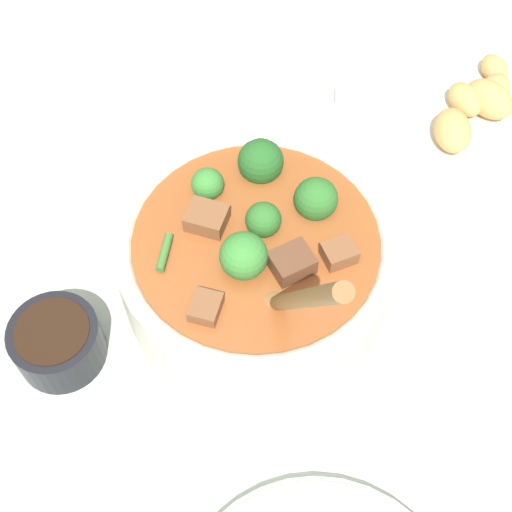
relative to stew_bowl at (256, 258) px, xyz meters
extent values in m
plane|color=#ADBCAD|center=(0.00, 0.00, -0.05)|extent=(4.00, 4.00, 0.00)
cylinder|color=beige|center=(0.00, 0.00, -0.01)|extent=(0.24, 0.24, 0.08)
torus|color=beige|center=(0.00, 0.00, 0.03)|extent=(0.24, 0.24, 0.02)
cylinder|color=brown|center=(0.00, 0.00, 0.01)|extent=(0.21, 0.21, 0.04)
sphere|color=#2D6B28|center=(0.00, -0.02, 0.04)|extent=(0.03, 0.03, 0.03)
cylinder|color=#6B9956|center=(0.00, -0.02, 0.01)|extent=(0.01, 0.01, 0.01)
sphere|color=#387F33|center=(0.01, 0.03, 0.04)|extent=(0.04, 0.04, 0.04)
cylinder|color=#6B9956|center=(0.01, 0.03, 0.01)|extent=(0.01, 0.01, 0.02)
sphere|color=#387F33|center=(0.06, -0.03, 0.04)|extent=(0.03, 0.03, 0.03)
cylinder|color=#6B9956|center=(0.06, -0.03, 0.02)|extent=(0.01, 0.01, 0.01)
sphere|color=#2D6B28|center=(-0.03, -0.05, 0.04)|extent=(0.04, 0.04, 0.04)
cylinder|color=#6B9956|center=(-0.03, -0.05, 0.01)|extent=(0.01, 0.01, 0.02)
sphere|color=#235B23|center=(0.03, -0.07, 0.04)|extent=(0.04, 0.04, 0.04)
cylinder|color=#6B9956|center=(0.03, -0.07, 0.01)|extent=(0.01, 0.01, 0.02)
cube|color=brown|center=(-0.04, 0.01, 0.03)|extent=(0.04, 0.04, 0.02)
cube|color=brown|center=(0.04, 0.00, 0.03)|extent=(0.03, 0.03, 0.02)
cube|color=brown|center=(0.01, 0.08, 0.03)|extent=(0.02, 0.03, 0.02)
cube|color=brown|center=(-0.07, -0.01, 0.03)|extent=(0.03, 0.03, 0.02)
cylinder|color=#3D7533|center=(0.06, 0.04, 0.03)|extent=(0.01, 0.04, 0.01)
ellipsoid|color=brown|center=(-0.04, 0.05, 0.02)|extent=(0.04, 0.03, 0.01)
cylinder|color=brown|center=(-0.07, 0.09, 0.12)|extent=(0.08, 0.09, 0.20)
cylinder|color=black|center=(0.13, 0.13, -0.03)|extent=(0.08, 0.08, 0.04)
cylinder|color=black|center=(0.13, 0.13, -0.01)|extent=(0.06, 0.06, 0.02)
cylinder|color=white|center=(-0.10, -0.29, -0.04)|extent=(0.23, 0.23, 0.01)
ellipsoid|color=tan|center=(-0.12, -0.23, -0.02)|extent=(0.06, 0.06, 0.03)
ellipsoid|color=tan|center=(-0.15, -0.30, -0.02)|extent=(0.03, 0.05, 0.03)
ellipsoid|color=tan|center=(-0.15, -0.28, -0.02)|extent=(0.07, 0.06, 0.03)
ellipsoid|color=tan|center=(-0.12, -0.28, -0.02)|extent=(0.05, 0.05, 0.03)
ellipsoid|color=tan|center=(-0.14, -0.34, -0.03)|extent=(0.04, 0.05, 0.02)
camera|label=1|loc=(-0.12, 0.30, 0.52)|focal=50.00mm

